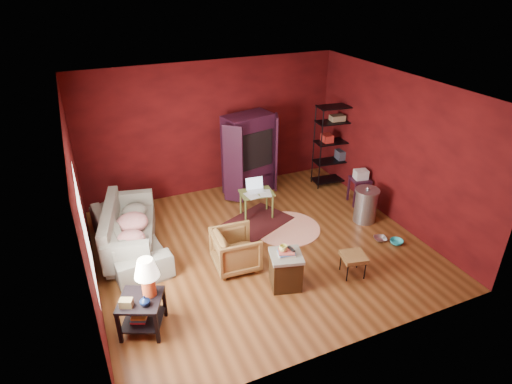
# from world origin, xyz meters

# --- Properties ---
(room) EXTENTS (5.54, 5.04, 2.84)m
(room) POSITION_xyz_m (-0.04, -0.01, 1.40)
(room) COLOR brown
(room) RESTS_ON ground
(sofa) EXTENTS (0.87, 2.27, 0.87)m
(sofa) POSITION_xyz_m (-2.13, 0.81, 0.43)
(sofa) COLOR gray
(sofa) RESTS_ON ground
(armchair) EXTENTS (0.71, 0.75, 0.72)m
(armchair) POSITION_xyz_m (-0.60, -0.35, 0.36)
(armchair) COLOR black
(armchair) RESTS_ON ground
(pet_bowl_steel) EXTENTS (0.24, 0.13, 0.23)m
(pet_bowl_steel) POSITION_xyz_m (2.07, -0.69, 0.12)
(pet_bowl_steel) COLOR silver
(pet_bowl_steel) RESTS_ON ground
(pet_bowl_turquoise) EXTENTS (0.24, 0.10, 0.24)m
(pet_bowl_turquoise) POSITION_xyz_m (2.27, -0.90, 0.12)
(pet_bowl_turquoise) COLOR #28B1BE
(pet_bowl_turquoise) RESTS_ON ground
(vase) EXTENTS (0.18, 0.18, 0.14)m
(vase) POSITION_xyz_m (-2.21, -1.27, 0.59)
(vase) COLOR #0C183C
(vase) RESTS_ON side_table
(mug) EXTENTS (0.13, 0.10, 0.12)m
(mug) POSITION_xyz_m (-0.12, -1.08, 0.71)
(mug) COLOR #D2CD66
(mug) RESTS_ON hamper
(side_table) EXTENTS (0.73, 0.73, 1.09)m
(side_table) POSITION_xyz_m (-2.18, -1.11, 0.65)
(side_table) COLOR black
(side_table) RESTS_ON ground
(sofa_cushions) EXTENTS (1.14, 1.99, 0.79)m
(sofa_cushions) POSITION_xyz_m (-2.13, 0.82, 0.39)
(sofa_cushions) COLOR gray
(sofa_cushions) RESTS_ON sofa
(hamper) EXTENTS (0.58, 0.58, 0.66)m
(hamper) POSITION_xyz_m (-0.07, -1.10, 0.30)
(hamper) COLOR #3B210D
(hamper) RESTS_ON ground
(footstool) EXTENTS (0.44, 0.44, 0.38)m
(footstool) POSITION_xyz_m (1.03, -1.29, 0.33)
(footstool) COLOR black
(footstool) RESTS_ON ground
(rug_round) EXTENTS (1.45, 1.45, 0.01)m
(rug_round) POSITION_xyz_m (0.70, 0.34, 0.01)
(rug_round) COLOR #F7E7CE
(rug_round) RESTS_ON ground
(rug_oriental) EXTENTS (1.59, 1.37, 0.01)m
(rug_oriental) POSITION_xyz_m (0.22, 0.75, 0.02)
(rug_oriental) COLOR #4F1517
(rug_oriental) RESTS_ON ground
(laptop_desk) EXTENTS (0.68, 0.55, 0.78)m
(laptop_desk) POSITION_xyz_m (0.36, 1.00, 0.48)
(laptop_desk) COLOR olive
(laptop_desk) RESTS_ON ground
(tv_armoire) EXTENTS (1.34, 0.91, 1.74)m
(tv_armoire) POSITION_xyz_m (0.64, 2.02, 0.91)
(tv_armoire) COLOR black
(tv_armoire) RESTS_ON ground
(wire_shelving) EXTENTS (0.92, 0.48, 1.82)m
(wire_shelving) POSITION_xyz_m (2.55, 1.66, 1.00)
(wire_shelving) COLOR black
(wire_shelving) RESTS_ON ground
(small_stand) EXTENTS (0.44, 0.44, 0.75)m
(small_stand) POSITION_xyz_m (2.53, 0.64, 0.56)
(small_stand) COLOR black
(small_stand) RESTS_ON ground
(trash_can) EXTENTS (0.56, 0.56, 0.73)m
(trash_can) POSITION_xyz_m (2.22, 0.00, 0.34)
(trash_can) COLOR #A1A1A8
(trash_can) RESTS_ON ground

